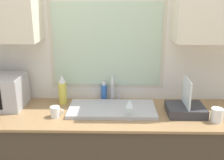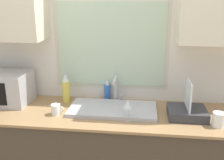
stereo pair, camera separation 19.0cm
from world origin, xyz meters
name	(u,v)px [view 1 (the left image)]	position (x,y,z in m)	size (l,w,h in m)	color
countertop	(106,160)	(0.00, 0.30, 0.45)	(2.40, 0.63, 0.91)	#42382D
wall_back	(107,45)	(0.00, 0.60, 1.40)	(6.00, 0.38, 2.60)	silver
sink_basin	(112,109)	(0.05, 0.33, 0.92)	(0.70, 0.36, 0.03)	#B2B2B7
faucet	(113,87)	(0.05, 0.51, 1.05)	(0.08, 0.19, 0.23)	#B7B7BC
dish_rack	(185,108)	(0.63, 0.28, 0.95)	(0.29, 0.25, 0.29)	#333338
spray_bottle	(62,90)	(-0.38, 0.48, 1.03)	(0.07, 0.07, 0.25)	#D8CC4C
soap_bottle	(104,92)	(-0.03, 0.57, 0.98)	(0.05, 0.05, 0.17)	blue
mug_near_sink	(55,112)	(-0.39, 0.20, 0.95)	(0.10, 0.07, 0.09)	white
wine_glass	(129,104)	(0.18, 0.17, 1.03)	(0.07, 0.07, 0.16)	silver
mug_by_rack	(217,115)	(0.83, 0.15, 0.96)	(0.12, 0.09, 0.10)	white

